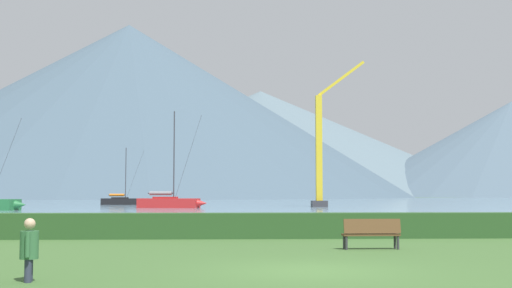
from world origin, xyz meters
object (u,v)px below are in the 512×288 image
person_seated_viewer (29,247)px  sailboat_slip_5 (123,201)px  dock_crane (321,156)px  sailboat_slip_2 (170,202)px  park_bench_near_path (371,232)px

person_seated_viewer → sailboat_slip_5: bearing=89.4°
person_seated_viewer → dock_crane: (16.20, 73.29, 5.90)m
sailboat_slip_5 → dock_crane: bearing=-20.6°
dock_crane → sailboat_slip_5: bearing=148.3°
sailboat_slip_2 → sailboat_slip_5: 25.09m
park_bench_near_path → sailboat_slip_2: bearing=98.9°
sailboat_slip_2 → sailboat_slip_5: (-9.17, 23.35, -0.11)m
sailboat_slip_2 → park_bench_near_path: size_ratio=6.49×
sailboat_slip_2 → park_bench_near_path: (11.33, -60.13, -0.17)m
sailboat_slip_2 → park_bench_near_path: bearing=-66.1°
sailboat_slip_5 → dock_crane: 33.80m
person_seated_viewer → sailboat_slip_2: bearing=84.3°
park_bench_near_path → dock_crane: 66.72m
sailboat_slip_2 → person_seated_viewer: size_ratio=9.33×
sailboat_slip_5 → sailboat_slip_2: bearing=-57.4°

